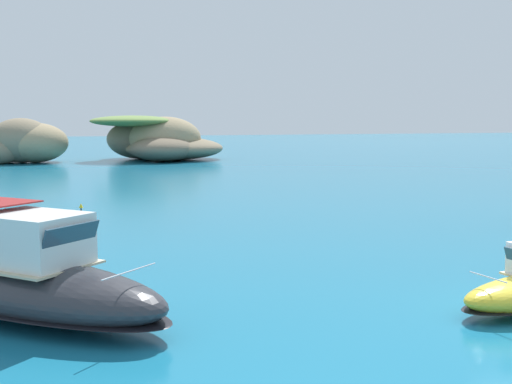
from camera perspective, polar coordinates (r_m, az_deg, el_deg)
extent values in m
ellipsoid|color=#756651|center=(89.92, -10.14, 4.63)|extent=(12.13, 12.24, 5.42)
ellipsoid|color=#756651|center=(84.45, -8.20, 3.84)|extent=(12.36, 13.33, 3.30)
ellipsoid|color=#84755B|center=(87.75, -7.27, 3.87)|extent=(16.12, 16.19, 3.06)
ellipsoid|color=#9E8966|center=(86.46, -8.08, 4.72)|extent=(10.49, 9.89, 5.78)
ellipsoid|color=olive|center=(86.41, -10.90, 6.20)|extent=(11.03, 10.03, 1.44)
ellipsoid|color=#9E8966|center=(85.69, -19.00, 4.16)|extent=(11.36, 11.60, 5.00)
ellipsoid|color=#84755B|center=(85.61, -20.09, 4.31)|extent=(8.64, 8.69, 5.58)
ellipsoid|color=#84755B|center=(84.33, -21.66, 3.45)|extent=(5.85, 5.94, 3.30)
ellipsoid|color=#756651|center=(86.99, -21.25, 3.96)|extent=(8.01, 6.80, 4.56)
ellipsoid|color=#2D2D33|center=(18.91, -20.06, -7.96)|extent=(8.62, 9.14, 1.64)
ellipsoid|color=black|center=(19.00, -20.02, -9.04)|extent=(8.79, 9.32, 0.20)
cube|color=#C6B793|center=(19.29, -21.59, -5.61)|extent=(5.39, 5.61, 0.06)
cube|color=silver|center=(18.26, -19.22, -3.91)|extent=(3.32, 3.37, 1.35)
cube|color=#2D4756|center=(17.26, -16.13, -3.93)|extent=(1.61, 1.48, 0.72)
cylinder|color=silver|center=(16.14, -11.14, -6.92)|extent=(1.54, 1.38, 0.04)
cylinder|color=silver|center=(20.52, -21.27, -2.69)|extent=(0.03, 0.03, 1.55)
cylinder|color=silver|center=(18.47, 19.87, -7.11)|extent=(0.14, 1.35, 0.04)
sphere|color=yellow|center=(31.41, -15.20, -3.16)|extent=(0.56, 0.56, 0.56)
cylinder|color=black|center=(31.33, -15.23, -2.25)|extent=(0.06, 0.06, 1.00)
cone|color=yellow|center=(31.25, -15.26, -1.17)|extent=(0.20, 0.20, 0.20)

